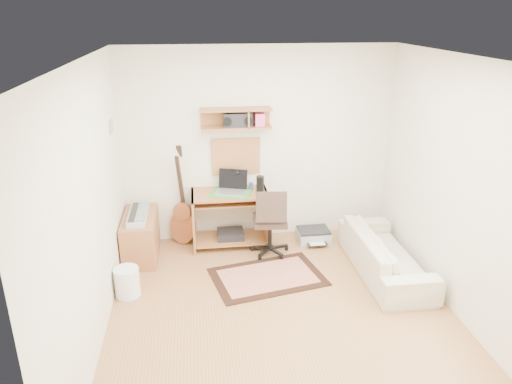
{
  "coord_description": "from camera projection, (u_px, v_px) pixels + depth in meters",
  "views": [
    {
      "loc": [
        -0.83,
        -4.22,
        3.01
      ],
      "look_at": [
        -0.15,
        1.05,
        1.0
      ],
      "focal_mm": 34.15,
      "sensor_mm": 36.0,
      "label": 1
    }
  ],
  "objects": [
    {
      "name": "sofa",
      "position": [
        386.0,
        247.0,
        5.82
      ],
      "size": [
        0.5,
        1.7,
        0.66
      ],
      "primitive_type": "imported",
      "rotation": [
        0.0,
        0.0,
        1.57
      ],
      "color": "beige",
      "rests_on": "floor"
    },
    {
      "name": "left_wall",
      "position": [
        90.0,
        210.0,
        4.4
      ],
      "size": [
        0.01,
        4.0,
        2.6
      ],
      "primitive_type": "cube",
      "color": "silver",
      "rests_on": "ground"
    },
    {
      "name": "laptop",
      "position": [
        231.0,
        183.0,
        6.3
      ],
      "size": [
        0.48,
        0.48,
        0.29
      ],
      "primitive_type": null,
      "rotation": [
        0.0,
        0.0,
        -0.31
      ],
      "color": "silver",
      "rests_on": "desk"
    },
    {
      "name": "boombox",
      "position": [
        237.0,
        120.0,
        6.18
      ],
      "size": [
        0.36,
        0.16,
        0.19
      ],
      "primitive_type": "cube",
      "color": "black",
      "rests_on": "wall_shelf"
    },
    {
      "name": "pencil_cup",
      "position": [
        251.0,
        186.0,
        6.48
      ],
      "size": [
        0.06,
        0.06,
        0.09
      ],
      "primitive_type": "cylinder",
      "color": "#324B97",
      "rests_on": "desk"
    },
    {
      "name": "wall_photo",
      "position": [
        111.0,
        127.0,
        5.65
      ],
      "size": [
        0.02,
        0.2,
        0.15
      ],
      "primitive_type": "cube",
      "color": "#4C8CBF",
      "rests_on": "left_wall"
    },
    {
      "name": "music_keyboard",
      "position": [
        138.0,
        214.0,
        6.12
      ],
      "size": [
        0.23,
        0.72,
        0.06
      ],
      "primitive_type": "cube",
      "color": "#B2B5BA",
      "rests_on": "cabinet"
    },
    {
      "name": "printer",
      "position": [
        313.0,
        235.0,
        6.7
      ],
      "size": [
        0.44,
        0.35,
        0.16
      ],
      "primitive_type": "cube",
      "rotation": [
        0.0,
        0.0,
        0.02
      ],
      "color": "#A5A8AA",
      "rests_on": "floor"
    },
    {
      "name": "cork_board",
      "position": [
        236.0,
        156.0,
        6.46
      ],
      "size": [
        0.64,
        0.03,
        0.49
      ],
      "primitive_type": "cube",
      "color": "tan",
      "rests_on": "back_wall"
    },
    {
      "name": "guitar",
      "position": [
        181.0,
        197.0,
        6.44
      ],
      "size": [
        0.42,
        0.35,
        1.35
      ],
      "primitive_type": null,
      "rotation": [
        0.0,
        0.0,
        -0.41
      ],
      "color": "#9D5530",
      "rests_on": "floor"
    },
    {
      "name": "desk_lamp",
      "position": [
        241.0,
        179.0,
        6.47
      ],
      "size": [
        0.09,
        0.09,
        0.26
      ],
      "primitive_type": null,
      "color": "black",
      "rests_on": "desk"
    },
    {
      "name": "floor",
      "position": [
        283.0,
        316.0,
        5.08
      ],
      "size": [
        3.6,
        4.0,
        0.01
      ],
      "primitive_type": "cube",
      "color": "#A77445",
      "rests_on": "ground"
    },
    {
      "name": "rug",
      "position": [
        268.0,
        277.0,
        5.81
      ],
      "size": [
        1.43,
        1.11,
        0.02
      ],
      "primitive_type": "cube",
      "rotation": [
        0.0,
        0.0,
        0.21
      ],
      "color": "#D0AD8C",
      "rests_on": "floor"
    },
    {
      "name": "ceiling",
      "position": [
        289.0,
        59.0,
        4.16
      ],
      "size": [
        3.6,
        4.0,
        0.01
      ],
      "primitive_type": "cube",
      "color": "white",
      "rests_on": "ground"
    },
    {
      "name": "task_chair",
      "position": [
        270.0,
        220.0,
        6.22
      ],
      "size": [
        0.52,
        0.52,
        0.94
      ],
      "primitive_type": null,
      "rotation": [
        0.0,
        0.0,
        -0.09
      ],
      "color": "#35261F",
      "rests_on": "floor"
    },
    {
      "name": "desk",
      "position": [
        230.0,
        219.0,
        6.5
      ],
      "size": [
        1.0,
        0.55,
        0.75
      ],
      "primitive_type": null,
      "color": "#9F6238",
      "rests_on": "floor"
    },
    {
      "name": "speaker",
      "position": [
        260.0,
        185.0,
        6.32
      ],
      "size": [
        0.1,
        0.1,
        0.23
      ],
      "primitive_type": "cylinder",
      "color": "black",
      "rests_on": "desk"
    },
    {
      "name": "cabinet",
      "position": [
        140.0,
        236.0,
        6.23
      ],
      "size": [
        0.4,
        0.9,
        0.55
      ],
      "primitive_type": "cube",
      "color": "#9F6238",
      "rests_on": "floor"
    },
    {
      "name": "wall_shelf",
      "position": [
        236.0,
        118.0,
        6.18
      ],
      "size": [
        0.9,
        0.25,
        0.26
      ],
      "primitive_type": "cube",
      "color": "#9F6238",
      "rests_on": "back_wall"
    },
    {
      "name": "waste_basket",
      "position": [
        127.0,
        282.0,
        5.4
      ],
      "size": [
        0.35,
        0.35,
        0.33
      ],
      "primitive_type": "cylinder",
      "rotation": [
        0.0,
        0.0,
        -0.31
      ],
      "color": "white",
      "rests_on": "floor"
    },
    {
      "name": "back_wall",
      "position": [
        258.0,
        145.0,
        6.48
      ],
      "size": [
        3.6,
        0.01,
        2.6
      ],
      "primitive_type": "cube",
      "color": "silver",
      "rests_on": "ground"
    },
    {
      "name": "right_wall",
      "position": [
        464.0,
        192.0,
        4.83
      ],
      "size": [
        0.01,
        4.0,
        2.6
      ],
      "primitive_type": "cube",
      "color": "silver",
      "rests_on": "ground"
    }
  ]
}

